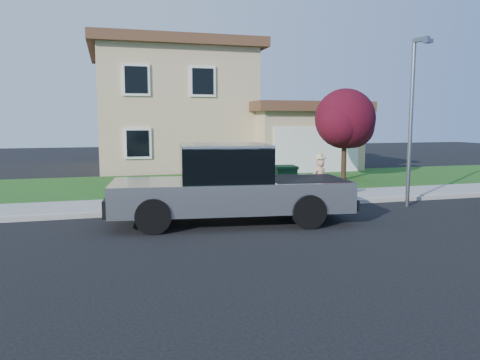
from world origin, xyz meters
name	(u,v)px	position (x,y,z in m)	size (l,w,h in m)	color
ground	(264,231)	(0.00, 0.00, 0.00)	(80.00, 80.00, 0.00)	black
curb	(265,206)	(1.00, 2.90, 0.06)	(40.00, 0.20, 0.12)	gray
sidewalk	(254,200)	(1.00, 4.00, 0.07)	(40.00, 2.00, 0.15)	gray
lawn	(222,183)	(1.00, 8.50, 0.05)	(40.00, 7.00, 0.10)	#224914
house	(195,112)	(1.31, 16.38, 3.17)	(14.00, 11.30, 6.85)	tan
pickup_truck	(229,186)	(-0.55, 1.24, 0.97)	(6.51, 2.88, 2.07)	black
woman	(319,182)	(2.68, 2.61, 0.79)	(0.64, 0.51, 1.67)	#DFA27A
ornamental_tree	(346,122)	(6.41, 7.92, 2.64)	(2.89, 2.61, 3.97)	black
trash_bin	(285,183)	(1.74, 3.10, 0.72)	(0.80, 0.89, 1.13)	#0E3518
street_lamp	(413,112)	(5.44, 1.95, 2.93)	(0.31, 0.67, 5.13)	slate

